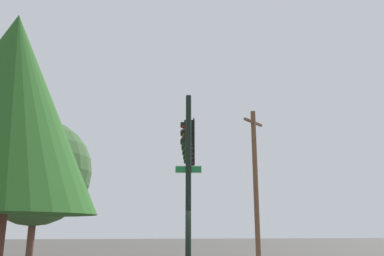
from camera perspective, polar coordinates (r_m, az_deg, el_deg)
name	(u,v)px	position (r m, az deg, el deg)	size (l,w,h in m)	color
signal_pole_assembly	(189,152)	(16.99, -0.45, -3.50)	(6.60, 1.48, 6.69)	black
utility_pole	(256,183)	(20.89, 9.13, -7.83)	(1.36, 1.36, 8.02)	brown
tree_near	(37,172)	(18.00, -21.35, -5.85)	(4.49, 4.49, 6.49)	brown
tree_mid	(8,109)	(7.58, -24.95, 2.44)	(3.25, 3.25, 5.76)	brown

